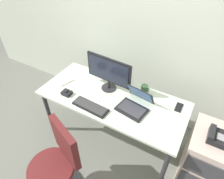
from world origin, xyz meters
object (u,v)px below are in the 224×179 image
(monitor_main, at_px, (109,72))
(trackball_mouse, at_px, (67,93))
(desk_phone, at_px, (217,137))
(cell_phone, at_px, (179,107))
(laptop, at_px, (135,104))
(paper_notepad, at_px, (65,80))
(office_chair, at_px, (58,167))
(file_cabinet, at_px, (205,157))
(coffee_mug, at_px, (144,89))
(keyboard, at_px, (90,107))

(monitor_main, distance_m, trackball_mouse, 0.55)
(desk_phone, xyz_separation_m, cell_phone, (-0.41, 0.19, 0.02))
(laptop, height_order, paper_notepad, laptop)
(monitor_main, bearing_deg, office_chair, -91.01)
(file_cabinet, distance_m, laptop, 0.95)
(office_chair, relative_size, paper_notepad, 4.41)
(coffee_mug, distance_m, cell_phone, 0.42)
(keyboard, relative_size, laptop, 1.14)
(paper_notepad, xyz_separation_m, cell_phone, (1.39, 0.24, -0.00))
(laptop, bearing_deg, monitor_main, 161.33)
(keyboard, bearing_deg, laptop, 30.44)
(laptop, height_order, cell_phone, laptop)
(desk_phone, distance_m, trackball_mouse, 1.62)
(desk_phone, xyz_separation_m, keyboard, (-1.25, -0.28, 0.02))
(monitor_main, bearing_deg, trackball_mouse, -137.57)
(file_cabinet, bearing_deg, paper_notepad, -177.98)
(keyboard, bearing_deg, paper_notepad, 157.04)
(laptop, bearing_deg, desk_phone, 2.64)
(file_cabinet, xyz_separation_m, trackball_mouse, (-1.62, -0.25, 0.41))
(office_chair, bearing_deg, cell_phone, 51.79)
(trackball_mouse, relative_size, cell_phone, 0.77)
(monitor_main, xyz_separation_m, keyboard, (-0.01, -0.38, -0.23))
(file_cabinet, height_order, trackball_mouse, trackball_mouse)
(file_cabinet, distance_m, desk_phone, 0.38)
(desk_phone, distance_m, laptop, 0.84)
(office_chair, relative_size, cell_phone, 6.46)
(desk_phone, bearing_deg, trackball_mouse, -171.56)
(paper_notepad, bearing_deg, laptop, 0.53)
(coffee_mug, relative_size, cell_phone, 0.79)
(coffee_mug, bearing_deg, keyboard, -129.33)
(laptop, bearing_deg, paper_notepad, -179.47)
(office_chair, distance_m, coffee_mug, 1.24)
(paper_notepad, relative_size, cell_phone, 1.46)
(office_chair, distance_m, paper_notepad, 1.04)
(desk_phone, distance_m, cell_phone, 0.45)
(office_chair, bearing_deg, keyboard, 89.08)
(office_chair, xyz_separation_m, paper_notepad, (-0.54, 0.83, 0.32))
(laptop, xyz_separation_m, cell_phone, (0.42, 0.23, -0.05))
(file_cabinet, relative_size, cell_phone, 4.78)
(paper_notepad, height_order, cell_phone, paper_notepad)
(cell_phone, bearing_deg, office_chair, -128.04)
(file_cabinet, height_order, cell_phone, cell_phone)
(office_chair, xyz_separation_m, cell_phone, (0.84, 1.07, 0.32))
(trackball_mouse, bearing_deg, desk_phone, 8.44)
(laptop, distance_m, cell_phone, 0.48)
(paper_notepad, bearing_deg, file_cabinet, 2.02)
(monitor_main, xyz_separation_m, trackball_mouse, (-0.37, -0.34, -0.22))
(office_chair, xyz_separation_m, monitor_main, (0.02, 0.98, 0.55))
(desk_phone, relative_size, coffee_mug, 1.78)
(keyboard, relative_size, coffee_mug, 3.71)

